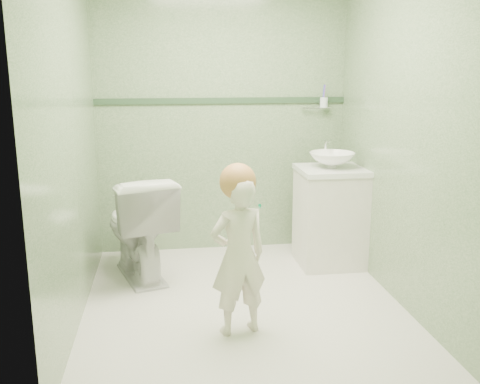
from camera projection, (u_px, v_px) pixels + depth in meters
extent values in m
plane|color=silver|center=(243.00, 304.00, 3.78)|extent=(2.50, 2.50, 0.00)
cube|color=#6C8B63|center=(222.00, 118.00, 4.71)|extent=(2.20, 0.04, 2.40)
cube|color=#6C8B63|center=(286.00, 170.00, 2.30)|extent=(2.20, 0.04, 2.40)
cube|color=#6C8B63|center=(70.00, 138.00, 3.35)|extent=(0.04, 2.50, 2.40)
cube|color=#6C8B63|center=(402.00, 132.00, 3.66)|extent=(0.04, 2.50, 2.40)
cube|color=#2D472E|center=(222.00, 101.00, 4.67)|extent=(2.20, 0.02, 0.05)
cube|color=silver|center=(330.00, 218.00, 4.48)|extent=(0.52, 0.50, 0.80)
cube|color=white|center=(332.00, 170.00, 4.39)|extent=(0.54, 0.52, 0.04)
imported|color=white|center=(332.00, 160.00, 4.37)|extent=(0.37, 0.37, 0.13)
cylinder|color=silver|center=(325.00, 150.00, 4.55)|extent=(0.03, 0.03, 0.18)
cylinder|color=silver|center=(327.00, 141.00, 4.48)|extent=(0.02, 0.12, 0.02)
cylinder|color=silver|center=(316.00, 108.00, 4.76)|extent=(0.26, 0.02, 0.02)
cylinder|color=silver|center=(324.00, 102.00, 4.74)|extent=(0.07, 0.07, 0.09)
cylinder|color=#3142B8|center=(323.00, 94.00, 4.71)|extent=(0.01, 0.01, 0.17)
cylinder|color=purple|center=(324.00, 94.00, 4.71)|extent=(0.01, 0.01, 0.17)
imported|color=white|center=(138.00, 226.00, 4.20)|extent=(0.68, 0.91, 0.83)
imported|color=white|center=(238.00, 256.00, 3.28)|extent=(0.42, 0.33, 1.00)
sphere|color=#BB7C41|center=(238.00, 181.00, 3.19)|extent=(0.22, 0.22, 0.22)
cylinder|color=#059364|center=(260.00, 206.00, 3.11)|extent=(0.04, 0.14, 0.06)
cube|color=white|center=(247.00, 199.00, 3.13)|extent=(0.03, 0.03, 0.02)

